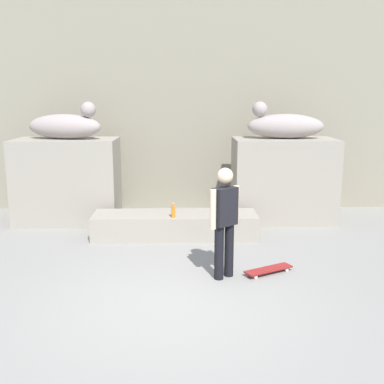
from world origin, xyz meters
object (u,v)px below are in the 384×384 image
at_px(statue_reclining_left, 66,125).
at_px(skateboard, 269,269).
at_px(statue_reclining_right, 284,125).
at_px(bottle_red, 219,207).
at_px(bottle_orange, 173,212).
at_px(bottle_green, 221,204).
at_px(skater, 225,218).

xyz_separation_m(statue_reclining_left, skateboard, (3.76, -3.10, -2.00)).
bearing_deg(statue_reclining_right, bottle_red, 41.47).
relative_size(skateboard, bottle_orange, 2.88).
relative_size(skateboard, bottle_green, 3.01).
xyz_separation_m(skater, bottle_red, (0.09, 2.12, -0.35)).
distance_m(statue_reclining_left, skater, 4.60).
bearing_deg(statue_reclining_left, bottle_red, -7.42).
bearing_deg(bottle_red, skater, -92.50).
height_order(statue_reclining_left, bottle_green, statue_reclining_left).
height_order(statue_reclining_right, skateboard, statue_reclining_right).
xyz_separation_m(skateboard, bottle_red, (-0.61, 1.99, 0.50)).
bearing_deg(bottle_orange, skater, -65.83).
distance_m(skater, bottle_red, 2.15).
distance_m(statue_reclining_right, skater, 3.76).
bearing_deg(statue_reclining_right, statue_reclining_left, 3.52).
relative_size(statue_reclining_right, bottle_green, 6.13).
bearing_deg(statue_reclining_left, bottle_green, -3.25).
height_order(skateboard, bottle_green, bottle_green).
distance_m(statue_reclining_right, bottle_green, 2.23).
relative_size(statue_reclining_right, skateboard, 2.04).
bearing_deg(skateboard, skater, -17.21).
relative_size(statue_reclining_left, skater, 1.01).
distance_m(skater, skateboard, 1.12).
height_order(statue_reclining_left, skateboard, statue_reclining_left).
relative_size(statue_reclining_left, bottle_red, 6.27).
bearing_deg(bottle_red, statue_reclining_right, 38.08).
bearing_deg(statue_reclining_left, skater, -34.59).
xyz_separation_m(statue_reclining_left, bottle_green, (3.19, -0.87, -1.50)).
height_order(bottle_green, bottle_red, bottle_red).
height_order(statue_reclining_left, skater, statue_reclining_left).
height_order(skater, bottle_green, skater).
bearing_deg(bottle_orange, skateboard, -47.50).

